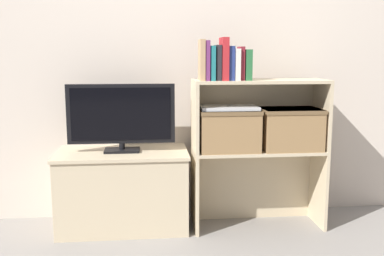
{
  "coord_description": "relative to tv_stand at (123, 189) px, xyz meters",
  "views": [
    {
      "loc": [
        -0.28,
        -2.59,
        1.11
      ],
      "look_at": [
        0.0,
        0.15,
        0.65
      ],
      "focal_mm": 42.0,
      "sensor_mm": 36.0,
      "label": 1
    }
  ],
  "objects": [
    {
      "name": "book_charcoal",
      "position": [
        0.59,
        -0.11,
        0.81
      ],
      "size": [
        0.03,
        0.13,
        0.21
      ],
      "color": "#232328",
      "rests_on": "bookshelf_upper_tier"
    },
    {
      "name": "storage_basket_left",
      "position": [
        0.66,
        -0.08,
        0.4
      ],
      "size": [
        0.37,
        0.28,
        0.26
      ],
      "color": "#937047",
      "rests_on": "bookshelf_lower_tier"
    },
    {
      "name": "book_tan",
      "position": [
        0.49,
        -0.11,
        0.82
      ],
      "size": [
        0.03,
        0.12,
        0.24
      ],
      "color": "tan",
      "rests_on": "bookshelf_upper_tier"
    },
    {
      "name": "ground_plane",
      "position": [
        0.44,
        -0.22,
        -0.25
      ],
      "size": [
        16.0,
        16.0,
        0.0
      ],
      "primitive_type": "plane",
      "color": "gray"
    },
    {
      "name": "bookshelf_upper_tier",
      "position": [
        0.86,
        -0.0,
        0.54
      ],
      "size": [
        0.83,
        0.31,
        0.44
      ],
      "color": "#CCB793",
      "rests_on": "bookshelf_lower_tier"
    },
    {
      "name": "wall_back",
      "position": [
        0.44,
        0.25,
        0.95
      ],
      "size": [
        10.0,
        0.05,
        2.4
      ],
      "color": "beige",
      "rests_on": "ground_plane"
    },
    {
      "name": "tv_stand",
      "position": [
        0.0,
        0.0,
        0.0
      ],
      "size": [
        0.83,
        0.45,
        0.5
      ],
      "color": "#CCB793",
      "rests_on": "ground_plane"
    },
    {
      "name": "storage_basket_right",
      "position": [
        1.06,
        -0.08,
        0.4
      ],
      "size": [
        0.37,
        0.28,
        0.26
      ],
      "color": "#937047",
      "rests_on": "bookshelf_lower_tier"
    },
    {
      "name": "bookshelf_lower_tier",
      "position": [
        0.86,
        -0.0,
        0.07
      ],
      "size": [
        0.83,
        0.31,
        0.51
      ],
      "color": "#CCB793",
      "rests_on": "ground_plane"
    },
    {
      "name": "laptop",
      "position": [
        0.66,
        -0.08,
        0.53
      ],
      "size": [
        0.36,
        0.22,
        0.02
      ],
      "color": "white",
      "rests_on": "storage_basket_left"
    },
    {
      "name": "tv",
      "position": [
        0.0,
        -0.0,
        0.48
      ],
      "size": [
        0.67,
        0.14,
        0.43
      ],
      "color": "black",
      "rests_on": "tv_stand"
    },
    {
      "name": "book_forest",
      "position": [
        0.77,
        -0.11,
        0.79
      ],
      "size": [
        0.04,
        0.13,
        0.18
      ],
      "color": "#286638",
      "rests_on": "bookshelf_upper_tier"
    },
    {
      "name": "book_crimson",
      "position": [
        0.62,
        -0.11,
        0.83
      ],
      "size": [
        0.04,
        0.15,
        0.25
      ],
      "color": "#B22328",
      "rests_on": "bookshelf_upper_tier"
    },
    {
      "name": "book_navy",
      "position": [
        0.66,
        -0.11,
        0.8
      ],
      "size": [
        0.03,
        0.13,
        0.2
      ],
      "color": "navy",
      "rests_on": "bookshelf_upper_tier"
    },
    {
      "name": "book_maroon",
      "position": [
        0.73,
        -0.11,
        0.8
      ],
      "size": [
        0.03,
        0.12,
        0.2
      ],
      "color": "maroon",
      "rests_on": "bookshelf_upper_tier"
    },
    {
      "name": "book_plum",
      "position": [
        0.52,
        -0.11,
        0.82
      ],
      "size": [
        0.02,
        0.15,
        0.24
      ],
      "color": "#6B2D66",
      "rests_on": "bookshelf_upper_tier"
    },
    {
      "name": "book_ivory",
      "position": [
        0.7,
        -0.11,
        0.79
      ],
      "size": [
        0.03,
        0.15,
        0.19
      ],
      "color": "silver",
      "rests_on": "bookshelf_upper_tier"
    },
    {
      "name": "book_teal",
      "position": [
        0.55,
        -0.11,
        0.8
      ],
      "size": [
        0.03,
        0.15,
        0.21
      ],
      "color": "#1E7075",
      "rests_on": "bookshelf_upper_tier"
    }
  ]
}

